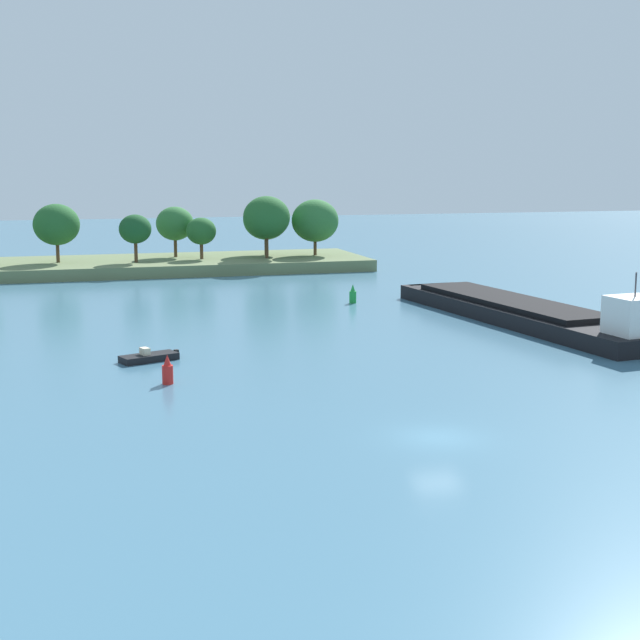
{
  "coord_description": "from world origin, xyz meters",
  "views": [
    {
      "loc": [
        -18.07,
        -41.46,
        13.71
      ],
      "look_at": [
        2.09,
        29.2,
        1.2
      ],
      "focal_mm": 51.3,
      "sensor_mm": 36.0,
      "label": 1
    }
  ],
  "objects_px": {
    "cargo_barge": "(523,311)",
    "channel_buoy_red": "(168,371)",
    "channel_buoy_green": "(353,295)",
    "small_motorboat": "(149,357)"
  },
  "relations": [
    {
      "from": "small_motorboat",
      "to": "channel_buoy_red",
      "type": "bearing_deg",
      "value": -86.26
    },
    {
      "from": "cargo_barge",
      "to": "channel_buoy_green",
      "type": "height_order",
      "value": "cargo_barge"
    },
    {
      "from": "channel_buoy_green",
      "to": "cargo_barge",
      "type": "bearing_deg",
      "value": -54.49
    },
    {
      "from": "cargo_barge",
      "to": "channel_buoy_green",
      "type": "distance_m",
      "value": 18.64
    },
    {
      "from": "channel_buoy_green",
      "to": "channel_buoy_red",
      "type": "bearing_deg",
      "value": -126.58
    },
    {
      "from": "cargo_barge",
      "to": "channel_buoy_red",
      "type": "height_order",
      "value": "cargo_barge"
    },
    {
      "from": "small_motorboat",
      "to": "channel_buoy_red",
      "type": "height_order",
      "value": "channel_buoy_red"
    },
    {
      "from": "channel_buoy_red",
      "to": "cargo_barge",
      "type": "bearing_deg",
      "value": 23.6
    },
    {
      "from": "cargo_barge",
      "to": "small_motorboat",
      "type": "xyz_separation_m",
      "value": [
        -33.16,
        -7.03,
        -0.73
      ]
    },
    {
      "from": "small_motorboat",
      "to": "channel_buoy_green",
      "type": "height_order",
      "value": "channel_buoy_green"
    }
  ]
}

